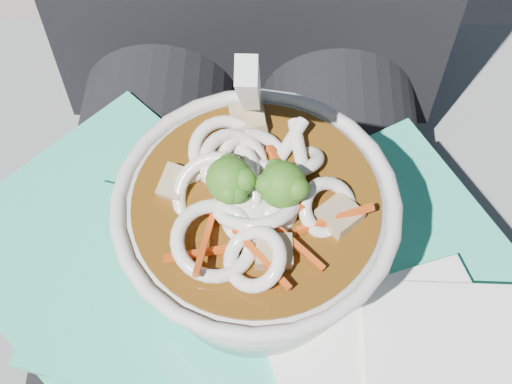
{
  "coord_description": "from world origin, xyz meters",
  "views": [
    {
      "loc": [
        0.02,
        -0.19,
        1.03
      ],
      "look_at": [
        0.01,
        0.01,
        0.7
      ],
      "focal_mm": 50.0,
      "sensor_mm": 36.0,
      "label": 1
    }
  ],
  "objects_px": {
    "lap": "(239,336)",
    "udon_bowl": "(255,230)",
    "plastic_bag": "(236,279)",
    "person_body": "(243,212)",
    "stone_ledge": "(249,304)"
  },
  "relations": [
    {
      "from": "lap",
      "to": "udon_bowl",
      "type": "distance_m",
      "value": 0.14
    },
    {
      "from": "plastic_bag",
      "to": "udon_bowl",
      "type": "height_order",
      "value": "udon_bowl"
    },
    {
      "from": "person_body",
      "to": "plastic_bag",
      "type": "distance_m",
      "value": 0.1
    },
    {
      "from": "person_body",
      "to": "plastic_bag",
      "type": "height_order",
      "value": "person_body"
    },
    {
      "from": "plastic_bag",
      "to": "stone_ledge",
      "type": "bearing_deg",
      "value": 89.7
    },
    {
      "from": "lap",
      "to": "person_body",
      "type": "bearing_deg",
      "value": 90.0
    },
    {
      "from": "person_body",
      "to": "udon_bowl",
      "type": "xyz_separation_m",
      "value": [
        0.01,
        -0.08,
        0.12
      ]
    },
    {
      "from": "lap",
      "to": "stone_ledge",
      "type": "bearing_deg",
      "value": 90.0
    },
    {
      "from": "lap",
      "to": "person_body",
      "type": "xyz_separation_m",
      "value": [
        0.0,
        0.09,
        0.03
      ]
    },
    {
      "from": "stone_ledge",
      "to": "udon_bowl",
      "type": "xyz_separation_m",
      "value": [
        0.01,
        -0.14,
        0.44
      ]
    },
    {
      "from": "stone_ledge",
      "to": "person_body",
      "type": "distance_m",
      "value": 0.33
    },
    {
      "from": "plastic_bag",
      "to": "udon_bowl",
      "type": "xyz_separation_m",
      "value": [
        0.01,
        0.0,
        0.06
      ]
    },
    {
      "from": "stone_ledge",
      "to": "udon_bowl",
      "type": "bearing_deg",
      "value": -84.89
    },
    {
      "from": "lap",
      "to": "plastic_bag",
      "type": "distance_m",
      "value": 0.08
    },
    {
      "from": "stone_ledge",
      "to": "plastic_bag",
      "type": "xyz_separation_m",
      "value": [
        -0.0,
        -0.14,
        0.37
      ]
    }
  ]
}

